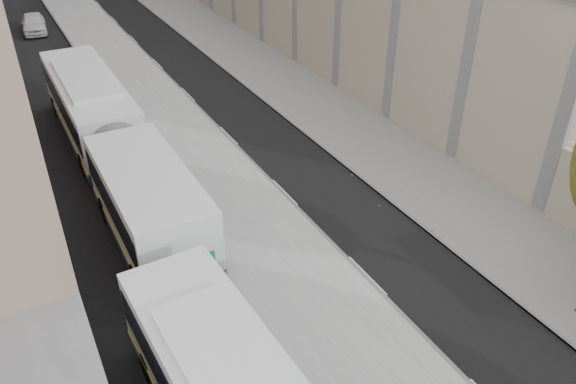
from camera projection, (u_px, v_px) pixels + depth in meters
bus_platform at (155, 107)px, 30.74m from camera, size 4.25×150.00×0.15m
sidewalk at (284, 82)px, 33.94m from camera, size 4.75×150.00×0.08m
bus_far at (111, 141)px, 23.79m from camera, size 2.84×18.39×3.06m
distant_car at (34, 23)px, 42.49m from camera, size 2.02×4.27×1.41m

